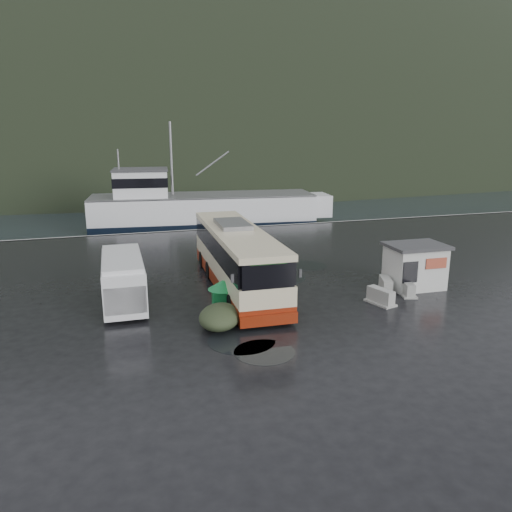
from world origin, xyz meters
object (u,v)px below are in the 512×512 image
object	(u,v)px
coach_bus	(237,287)
waste_bin_right	(266,315)
white_van	(125,303)
waste_bin_left	(223,309)
ticket_kiosk	(413,287)
jersey_barrier_c	(380,304)
jersey_barrier_a	(385,292)
fishing_trawler	(204,214)
jersey_barrier_b	(407,295)
dome_tent	(220,327)

from	to	relation	value
coach_bus	waste_bin_right	size ratio (longest dim) A/B	8.61
white_van	waste_bin_left	size ratio (longest dim) A/B	4.05
ticket_kiosk	jersey_barrier_c	bearing A→B (deg)	-148.02
jersey_barrier_c	jersey_barrier_a	bearing A→B (deg)	52.09
waste_bin_left	jersey_barrier_c	bearing A→B (deg)	-11.34
waste_bin_right	ticket_kiosk	size ratio (longest dim) A/B	0.46
coach_bus	jersey_barrier_a	distance (m)	8.57
waste_bin_left	fishing_trawler	size ratio (longest dim) A/B	0.06
ticket_kiosk	jersey_barrier_b	world-z (taller)	ticket_kiosk
waste_bin_left	waste_bin_right	bearing A→B (deg)	-38.38
coach_bus	waste_bin_left	size ratio (longest dim) A/B	8.49
jersey_barrier_a	jersey_barrier_b	xyz separation A→B (m)	(0.86, -0.86, 0.00)
waste_bin_right	jersey_barrier_a	world-z (taller)	waste_bin_right
ticket_kiosk	fishing_trawler	xyz separation A→B (m)	(-6.84, 29.45, 0.00)
coach_bus	waste_bin_right	bearing A→B (deg)	-85.05
waste_bin_right	jersey_barrier_a	size ratio (longest dim) A/B	0.94
waste_bin_left	jersey_barrier_a	bearing A→B (deg)	0.28
coach_bus	jersey_barrier_b	bearing A→B (deg)	-23.11
jersey_barrier_c	coach_bus	bearing A→B (deg)	143.37
coach_bus	fishing_trawler	world-z (taller)	fishing_trawler
jersey_barrier_c	white_van	bearing A→B (deg)	163.12
coach_bus	jersey_barrier_a	xyz separation A→B (m)	(7.94, -3.22, 0.00)
dome_tent	fishing_trawler	distance (m)	32.62
waste_bin_left	fishing_trawler	world-z (taller)	fishing_trawler
white_van	ticket_kiosk	size ratio (longest dim) A/B	1.90
fishing_trawler	dome_tent	bearing A→B (deg)	-93.43
white_van	jersey_barrier_b	distance (m)	15.58
waste_bin_left	coach_bus	bearing A→B (deg)	63.73
coach_bus	ticket_kiosk	bearing A→B (deg)	-14.71
coach_bus	waste_bin_right	xyz separation A→B (m)	(0.26, -4.76, 0.00)
jersey_barrier_b	fishing_trawler	bearing A→B (deg)	100.50
jersey_barrier_c	dome_tent	bearing A→B (deg)	-175.24
jersey_barrier_a	fishing_trawler	world-z (taller)	fishing_trawler
jersey_barrier_a	jersey_barrier_b	world-z (taller)	jersey_barrier_a
white_van	jersey_barrier_b	xyz separation A→B (m)	(15.26, -3.13, 0.00)
white_van	waste_bin_left	xyz separation A→B (m)	(4.86, -2.32, 0.00)
dome_tent	ticket_kiosk	bearing A→B (deg)	12.46
ticket_kiosk	jersey_barrier_b	size ratio (longest dim) A/B	2.20
fishing_trawler	jersey_barrier_a	bearing A→B (deg)	-74.62
waste_bin_left	jersey_barrier_c	distance (m)	8.39
jersey_barrier_a	jersey_barrier_b	distance (m)	1.21
dome_tent	jersey_barrier_b	distance (m)	11.23
jersey_barrier_c	ticket_kiosk	bearing A→B (deg)	30.49
dome_tent	jersey_barrier_b	size ratio (longest dim) A/B	1.79
coach_bus	jersey_barrier_c	world-z (taller)	coach_bus
dome_tent	ticket_kiosk	size ratio (longest dim) A/B	0.81
jersey_barrier_b	jersey_barrier_a	bearing A→B (deg)	134.97
coach_bus	waste_bin_left	distance (m)	3.65
dome_tent	jersey_barrier_b	xyz separation A→B (m)	(11.12, 1.58, 0.00)
waste_bin_left	jersey_barrier_c	size ratio (longest dim) A/B	0.94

